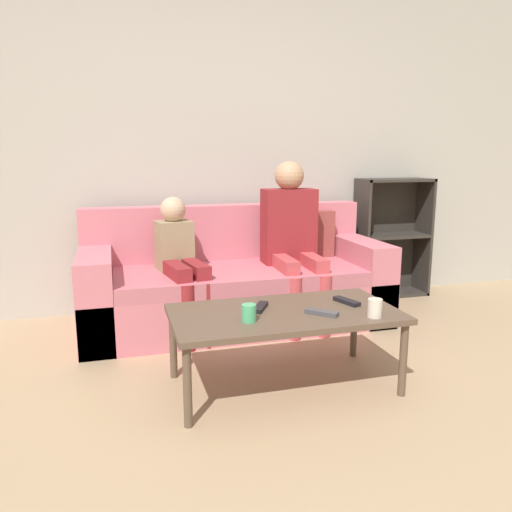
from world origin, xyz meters
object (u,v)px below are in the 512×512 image
object	(u,v)px
bookshelf	(386,248)
cup_far	(249,313)
couch	(236,284)
tv_remote_0	(260,307)
cup_near	(375,308)
coffee_table	(284,318)
person_adult	(292,230)
tv_remote_1	(322,313)
tv_remote_2	(347,301)
person_child	(180,257)

from	to	relation	value
bookshelf	cup_far	xyz separation A→B (m)	(-1.67, -1.58, 0.04)
couch	tv_remote_0	distance (m)	1.05
cup_near	cup_far	distance (m)	0.63
couch	bookshelf	size ratio (longest dim) A/B	2.11
coffee_table	person_adult	world-z (taller)	person_adult
coffee_table	cup_far	world-z (taller)	cup_far
tv_remote_1	tv_remote_2	bearing A→B (deg)	-9.96
cup_near	coffee_table	bearing A→B (deg)	151.58
tv_remote_1	person_adult	bearing A→B (deg)	32.43
cup_near	tv_remote_0	distance (m)	0.58
cup_far	tv_remote_0	xyz separation A→B (m)	(0.11, 0.17, -0.03)
person_child	cup_near	size ratio (longest dim) A/B	9.92
bookshelf	tv_remote_1	size ratio (longest dim) A/B	6.59
coffee_table	cup_far	size ratio (longest dim) A/B	13.72
coffee_table	cup_far	bearing A→B (deg)	-153.49
tv_remote_2	person_child	bearing A→B (deg)	112.35
bookshelf	cup_near	world-z (taller)	bookshelf
coffee_table	tv_remote_1	size ratio (longest dim) A/B	7.61
cup_far	tv_remote_0	world-z (taller)	cup_far
person_adult	couch	bearing A→B (deg)	170.53
person_adult	tv_remote_0	distance (m)	1.12
coffee_table	tv_remote_0	distance (m)	0.14
cup_near	cup_far	world-z (taller)	cup_near
person_adult	cup_near	bearing A→B (deg)	-89.37
tv_remote_1	person_child	bearing A→B (deg)	72.58
person_child	tv_remote_1	size ratio (longest dim) A/B	6.04
bookshelf	coffee_table	size ratio (longest dim) A/B	0.87
bookshelf	coffee_table	bearing A→B (deg)	-134.73
person_child	bookshelf	bearing A→B (deg)	4.75
person_child	cup_near	distance (m)	1.44
cup_near	tv_remote_0	world-z (taller)	cup_near
tv_remote_1	tv_remote_2	size ratio (longest dim) A/B	0.87
cup_far	tv_remote_1	xyz separation A→B (m)	(0.38, -0.00, -0.03)
tv_remote_1	tv_remote_0	bearing A→B (deg)	102.37
cup_near	tv_remote_2	distance (m)	0.26
cup_near	tv_remote_1	distance (m)	0.26
cup_near	tv_remote_0	size ratio (longest dim) A/B	0.55
bookshelf	cup_near	xyz separation A→B (m)	(-1.05, -1.69, 0.05)
person_adult	person_child	xyz separation A→B (m)	(-0.82, -0.05, -0.14)
cup_near	tv_remote_1	size ratio (longest dim) A/B	0.61
cup_far	cup_near	bearing A→B (deg)	-9.97
couch	person_adult	world-z (taller)	person_adult
person_adult	cup_near	distance (m)	1.26
cup_near	tv_remote_2	bearing A→B (deg)	96.04
person_adult	tv_remote_2	distance (m)	1.01
person_adult	tv_remote_0	xyz separation A→B (m)	(-0.52, -0.96, -0.25)
person_child	coffee_table	bearing A→B (deg)	-77.71
tv_remote_1	tv_remote_2	distance (m)	0.26
coffee_table	person_adult	distance (m)	1.14
couch	coffee_table	distance (m)	1.10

